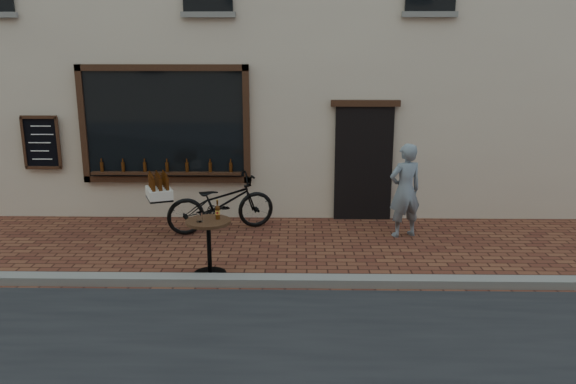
{
  "coord_description": "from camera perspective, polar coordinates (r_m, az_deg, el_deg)",
  "views": [
    {
      "loc": [
        0.65,
        -7.16,
        3.19
      ],
      "look_at": [
        0.49,
        1.2,
        1.1
      ],
      "focal_mm": 35.0,
      "sensor_mm": 36.0,
      "label": 1
    }
  ],
  "objects": [
    {
      "name": "bistro_table",
      "position": [
        8.24,
        -8.03,
        -4.46
      ],
      "size": [
        0.65,
        0.65,
        1.12
      ],
      "color": "black",
      "rests_on": "ground"
    },
    {
      "name": "kerb",
      "position": [
        8.03,
        -3.67,
        -8.95
      ],
      "size": [
        90.0,
        0.25,
        0.12
      ],
      "primitive_type": "cube",
      "color": "slate",
      "rests_on": "ground"
    },
    {
      "name": "pedestrian",
      "position": [
        10.04,
        11.8,
        0.16
      ],
      "size": [
        0.71,
        0.58,
        1.67
      ],
      "primitive_type": "imported",
      "rotation": [
        0.0,
        0.0,
        3.49
      ],
      "color": "slate",
      "rests_on": "ground"
    },
    {
      "name": "cargo_bicycle",
      "position": [
        10.27,
        -7.04,
        -1.08
      ],
      "size": [
        2.36,
        1.46,
        1.12
      ],
      "rotation": [
        0.0,
        0.0,
        1.96
      ],
      "color": "black",
      "rests_on": "ground"
    },
    {
      "name": "ground",
      "position": [
        7.87,
        -3.79,
        -9.92
      ],
      "size": [
        90.0,
        90.0,
        0.0
      ],
      "primitive_type": "plane",
      "color": "#4E2319",
      "rests_on": "ground"
    }
  ]
}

